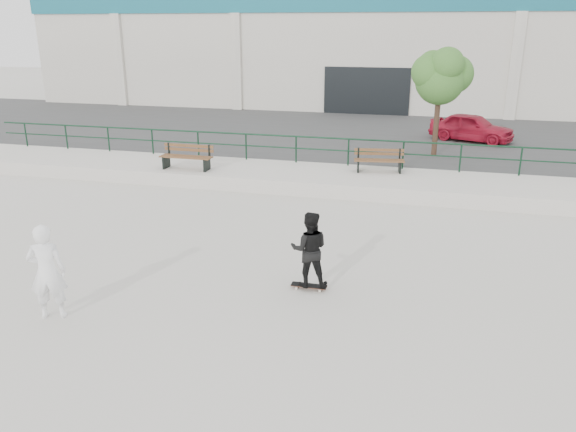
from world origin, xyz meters
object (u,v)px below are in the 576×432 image
(standing_skater, at_px, (309,249))
(seated_skater, at_px, (47,272))
(tree, at_px, (441,75))
(red_car, at_px, (472,127))
(bench_left, at_px, (187,157))
(skateboard, at_px, (309,286))
(bench_right, at_px, (379,161))

(standing_skater, xyz_separation_m, seated_skater, (-4.61, -2.47, 0.03))
(tree, height_order, red_car, tree)
(bench_left, bearing_deg, seated_skater, -80.36)
(red_car, distance_m, seated_skater, 20.05)
(tree, xyz_separation_m, skateboard, (-2.47, -12.21, -3.59))
(tree, distance_m, standing_skater, 12.76)
(bench_left, xyz_separation_m, tree, (8.71, 4.66, 2.73))
(standing_skater, bearing_deg, seated_skater, 17.30)
(red_car, distance_m, standing_skater, 16.14)
(tree, distance_m, seated_skater, 16.53)
(tree, relative_size, standing_skater, 2.52)
(bench_right, bearing_deg, seated_skater, -123.57)
(bench_left, distance_m, bench_right, 6.93)
(bench_left, distance_m, tree, 10.25)
(bench_right, xyz_separation_m, tree, (1.91, 3.31, 2.76))
(standing_skater, bearing_deg, bench_right, -104.51)
(bench_right, distance_m, skateboard, 8.96)
(red_car, bearing_deg, tree, 177.91)
(skateboard, relative_size, seated_skater, 0.40)
(bench_left, xyz_separation_m, red_car, (10.24, 8.09, 0.19))
(red_car, height_order, seated_skater, seated_skater)
(red_car, relative_size, standing_skater, 2.19)
(skateboard, xyz_separation_m, seated_skater, (-4.61, -2.47, 0.89))
(bench_left, xyz_separation_m, bench_right, (6.80, 1.35, -0.04))
(skateboard, height_order, standing_skater, standing_skater)
(red_car, height_order, skateboard, red_car)
(skateboard, distance_m, standing_skater, 0.86)
(bench_left, xyz_separation_m, standing_skater, (6.24, -7.55, -0.01))
(skateboard, bearing_deg, bench_right, 86.38)
(seated_skater, bearing_deg, skateboard, -174.58)
(bench_right, relative_size, tree, 0.43)
(tree, xyz_separation_m, standing_skater, (-2.47, -12.21, -2.73))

